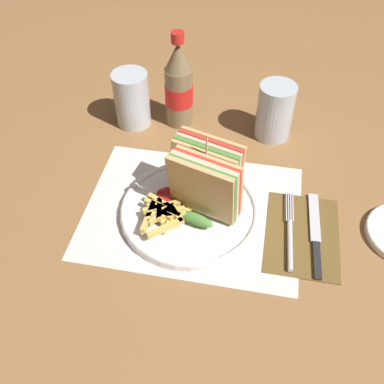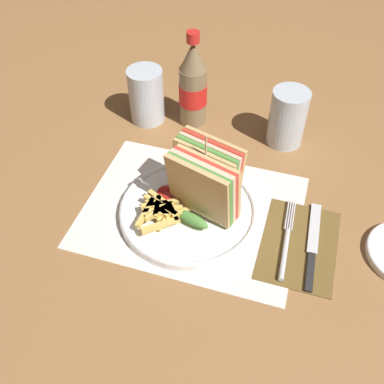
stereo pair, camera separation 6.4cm
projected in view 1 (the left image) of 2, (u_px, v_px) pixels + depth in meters
name	position (u px, v px, depth m)	size (l,w,h in m)	color
ground_plane	(186.00, 218.00, 0.82)	(4.00, 4.00, 0.00)	olive
placemat	(193.00, 211.00, 0.83)	(0.40, 0.30, 0.00)	silver
plate_main	(190.00, 211.00, 0.82)	(0.26, 0.26, 0.02)	white
club_sandwich	(205.00, 180.00, 0.78)	(0.14, 0.13, 0.16)	tan
fries_pile	(165.00, 213.00, 0.79)	(0.09, 0.11, 0.02)	#E0B756
ketchup_blob	(169.00, 195.00, 0.82)	(0.05, 0.04, 0.02)	maroon
napkin	(302.00, 233.00, 0.80)	(0.13, 0.19, 0.00)	brown
fork	(290.00, 236.00, 0.78)	(0.02, 0.18, 0.01)	silver
knife	(316.00, 234.00, 0.79)	(0.02, 0.19, 0.00)	black
coke_bottle_near	(179.00, 86.00, 0.96)	(0.06, 0.06, 0.21)	#7A6647
glass_near	(275.00, 111.00, 0.95)	(0.08, 0.08, 0.12)	silver
glass_far	(132.00, 102.00, 0.98)	(0.08, 0.08, 0.12)	silver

